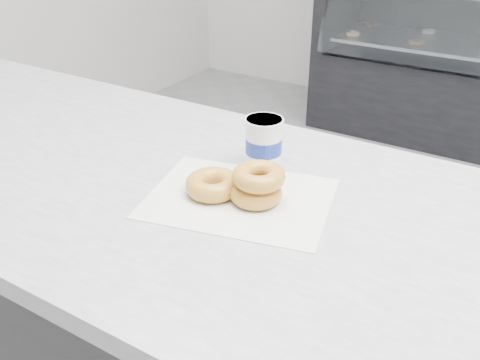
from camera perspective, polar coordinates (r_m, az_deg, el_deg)
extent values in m
cube|color=silver|center=(0.93, 15.09, -7.98)|extent=(3.06, 0.76, 0.04)
cube|color=silver|center=(1.02, -0.06, -1.94)|extent=(0.39, 0.33, 0.00)
torus|color=gold|center=(1.02, -2.91, -0.49)|extent=(0.11, 0.11, 0.04)
torus|color=gold|center=(1.00, 1.69, -1.37)|extent=(0.10, 0.10, 0.03)
torus|color=gold|center=(0.98, 2.01, 0.38)|extent=(0.12, 0.12, 0.03)
cylinder|color=white|center=(1.11, 2.53, 3.96)|extent=(0.09, 0.09, 0.11)
cylinder|color=white|center=(1.09, 2.59, 6.39)|extent=(0.08, 0.08, 0.01)
cylinder|color=navy|center=(1.11, 2.53, 3.74)|extent=(0.09, 0.09, 0.03)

